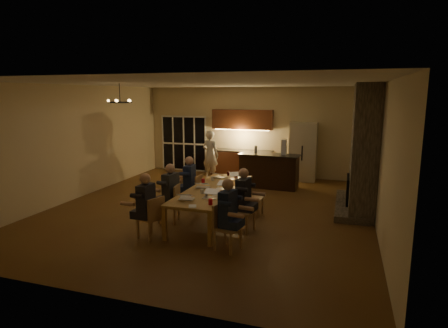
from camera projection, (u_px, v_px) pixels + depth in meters
floor at (210, 209)px, 9.72m from camera, size 9.00×9.00×0.00m
back_wall at (252, 132)px, 13.65m from camera, size 8.00×0.04×3.20m
left_wall at (77, 142)px, 10.64m from camera, size 0.04×9.00×3.20m
right_wall at (381, 156)px, 8.20m from camera, size 0.04×9.00×3.20m
ceiling at (209, 83)px, 9.12m from camera, size 8.00×9.00×0.04m
french_doors at (184, 144)px, 14.52m from camera, size 1.86×0.08×2.10m
fireplace at (364, 148)px, 9.42m from camera, size 0.58×2.50×3.20m
kitchenette at (242, 143)px, 13.51m from camera, size 2.24×0.68×2.40m
refrigerator at (303, 152)px, 12.84m from camera, size 0.90×0.68×2.00m
dining_table at (213, 204)px, 8.90m from camera, size 1.10×3.26×0.75m
bar_island at (269, 171)px, 11.88m from camera, size 1.95×0.80×1.08m
chair_left_near at (150, 217)px, 7.71m from camera, size 0.56×0.56×0.89m
chair_left_mid at (169, 204)px, 8.67m from camera, size 0.51×0.51×0.89m
chair_left_far at (192, 191)px, 9.75m from camera, size 0.45×0.45×0.89m
chair_right_near at (228, 228)px, 7.11m from camera, size 0.54×0.54×0.89m
chair_right_mid at (243, 211)px, 8.11m from camera, size 0.52×0.52×0.89m
chair_right_far at (253, 198)px, 9.15m from camera, size 0.48×0.48×0.89m
person_left_near at (146, 206)px, 7.62m from camera, size 0.61×0.61×1.38m
person_right_near at (228, 214)px, 7.13m from camera, size 0.68×0.68×1.38m
person_left_mid at (171, 193)px, 8.66m from camera, size 0.68×0.68×1.38m
person_right_mid at (243, 199)px, 8.14m from camera, size 0.66×0.66×1.38m
person_left_far at (190, 183)px, 9.66m from camera, size 0.65×0.65×1.38m
standing_person at (210, 155)px, 13.03m from camera, size 0.71×0.56×1.72m
chandelier at (120, 102)px, 9.03m from camera, size 0.57×0.57×0.03m
laptop_a at (186, 194)px, 7.91m from camera, size 0.36×0.33×0.23m
laptop_b at (210, 193)px, 7.98m from camera, size 0.33×0.29×0.23m
laptop_c at (203, 183)px, 8.90m from camera, size 0.36×0.32×0.23m
laptop_d at (223, 185)px, 8.72m from camera, size 0.34×0.31×0.23m
laptop_e at (220, 173)px, 9.98m from camera, size 0.40×0.38×0.23m
laptop_f at (237, 175)px, 9.74m from camera, size 0.42×0.40×0.23m
mug_front at (202, 191)px, 8.38m from camera, size 0.09×0.09×0.10m
mug_mid at (226, 181)px, 9.32m from camera, size 0.09×0.09×0.10m
mug_back at (212, 179)px, 9.64m from camera, size 0.08×0.08×0.10m
redcup_near at (211, 202)px, 7.53m from camera, size 0.08×0.08×0.12m
redcup_mid at (203, 181)px, 9.32m from camera, size 0.09×0.09×0.12m
redcup_far at (236, 174)px, 10.09m from camera, size 0.09×0.09×0.12m
can_silver at (206, 193)px, 8.19m from camera, size 0.06×0.06×0.12m
can_cola at (228, 173)px, 10.22m from camera, size 0.07×0.07×0.12m
plate_near at (218, 196)px, 8.15m from camera, size 0.25×0.25×0.02m
plate_left at (186, 196)px, 8.15m from camera, size 0.25×0.25×0.02m
plate_far at (239, 183)px, 9.34m from camera, size 0.22×0.22×0.02m
notepad at (192, 206)px, 7.41m from camera, size 0.23×0.26×0.01m
bar_bottle at (256, 149)px, 11.99m from camera, size 0.09×0.09×0.24m
bar_blender at (284, 147)px, 11.62m from camera, size 0.15×0.15×0.48m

